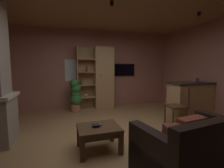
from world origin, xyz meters
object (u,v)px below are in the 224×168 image
object	(u,v)px
bookshelf_cabinet	(101,78)
table_book_0	(98,125)
leather_couch	(194,151)
wall_mounted_tv	(124,70)
coffee_table	(99,131)
table_book_1	(96,125)
dining_chair	(179,103)
tissue_box	(196,80)
potted_floor_plant	(76,95)
kitchen_bar_counter	(194,100)

from	to	relation	value
bookshelf_cabinet	table_book_0	size ratio (longest dim) A/B	16.46
leather_couch	wall_mounted_tv	distance (m)	4.11
coffee_table	table_book_1	world-z (taller)	table_book_1
leather_couch	coffee_table	bearing A→B (deg)	137.05
dining_chair	tissue_box	bearing A→B (deg)	24.43
tissue_box	leather_couch	xyz separation A→B (m)	(-1.97, -1.98, -0.74)
potted_floor_plant	wall_mounted_tv	bearing A→B (deg)	12.87
coffee_table	table_book_0	bearing A→B (deg)	92.61
bookshelf_cabinet	potted_floor_plant	size ratio (longest dim) A/B	1.98
coffee_table	bookshelf_cabinet	bearing A→B (deg)	75.23
coffee_table	table_book_0	distance (m)	0.11
bookshelf_cabinet	table_book_1	size ratio (longest dim) A/B	16.58
bookshelf_cabinet	tissue_box	size ratio (longest dim) A/B	17.30
bookshelf_cabinet	leather_couch	world-z (taller)	bookshelf_cabinet
table_book_0	leather_couch	bearing A→B (deg)	-44.56
table_book_0	wall_mounted_tv	world-z (taller)	wall_mounted_tv
table_book_0	potted_floor_plant	bearing A→B (deg)	93.88
bookshelf_cabinet	table_book_1	xyz separation A→B (m)	(-0.77, -2.75, -0.59)
kitchen_bar_counter	leather_couch	world-z (taller)	kitchen_bar_counter
leather_couch	dining_chair	xyz separation A→B (m)	(1.09, 1.58, 0.21)
kitchen_bar_counter	leather_couch	distance (m)	2.68
dining_chair	potted_floor_plant	size ratio (longest dim) A/B	0.88
tissue_box	coffee_table	distance (m)	3.26
table_book_0	tissue_box	bearing A→B (deg)	17.37
table_book_1	dining_chair	size ratio (longest dim) A/B	0.14
kitchen_bar_counter	tissue_box	distance (m)	0.57
leather_couch	bookshelf_cabinet	bearing A→B (deg)	94.97
kitchen_bar_counter	potted_floor_plant	world-z (taller)	potted_floor_plant
tissue_box	table_book_0	bearing A→B (deg)	-162.63
tissue_box	wall_mounted_tv	world-z (taller)	wall_mounted_tv
leather_couch	table_book_0	size ratio (longest dim) A/B	12.35
dining_chair	coffee_table	bearing A→B (deg)	-164.20
table_book_0	table_book_1	size ratio (longest dim) A/B	1.01
kitchen_bar_counter	table_book_1	world-z (taller)	kitchen_bar_counter
tissue_box	table_book_1	xyz separation A→B (m)	(-3.06, -1.00, -0.61)
bookshelf_cabinet	leather_couch	xyz separation A→B (m)	(0.32, -3.73, -0.71)
tissue_box	wall_mounted_tv	xyz separation A→B (m)	(-1.37, 1.96, 0.26)
kitchen_bar_counter	table_book_1	bearing A→B (deg)	-162.40
bookshelf_cabinet	kitchen_bar_counter	distance (m)	2.89
tissue_box	table_book_0	size ratio (longest dim) A/B	0.95
table_book_1	coffee_table	bearing A→B (deg)	-3.20
bookshelf_cabinet	potted_floor_plant	bearing A→B (deg)	-167.02
kitchen_bar_counter	table_book_0	bearing A→B (deg)	-163.18
kitchen_bar_counter	potted_floor_plant	distance (m)	3.48
kitchen_bar_counter	table_book_1	distance (m)	3.10
coffee_table	potted_floor_plant	distance (m)	2.56
kitchen_bar_counter	leather_couch	size ratio (longest dim) A/B	0.93
tissue_box	potted_floor_plant	xyz separation A→B (m)	(-3.19, 1.54, -0.52)
coffee_table	table_book_0	xyz separation A→B (m)	(-0.00, 0.06, 0.09)
potted_floor_plant	wall_mounted_tv	size ratio (longest dim) A/B	1.34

